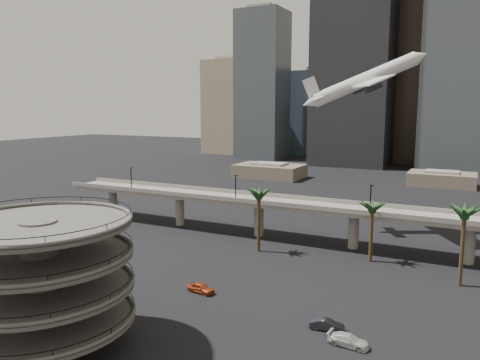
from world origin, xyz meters
The scene contains 10 objects.
ground centered at (0.00, 0.00, 0.00)m, with size 700.00×700.00×0.00m, color black.
parking_ramp centered at (-13.00, -4.00, 9.84)m, with size 22.20×22.20×17.35m.
overpass centered at (0.00, 55.00, 7.34)m, with size 130.00×9.30×14.70m.
palm_trees centered at (14.02, 44.65, 11.43)m, with size 42.40×10.40×14.00m.
low_buildings centered at (6.89, 142.30, 2.86)m, with size 135.00×27.50×6.80m.
skyline centered at (15.11, 217.08, 48.02)m, with size 269.00×86.00×131.20m.
airborne_jet centered at (8.11, 72.96, 35.86)m, with size 28.15×26.89×15.19m.
car_a centered at (-5.11, 19.77, 0.79)m, with size 1.87×4.66×1.59m, color #A23A17.
car_b centered at (16.72, 16.45, 0.75)m, with size 1.59×4.57×1.51m, color black.
car_c centered at (20.35, 13.57, 0.75)m, with size 2.11×5.18×1.50m, color #B9BAB5.
Camera 1 is at (32.96, -41.32, 29.58)m, focal length 35.00 mm.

